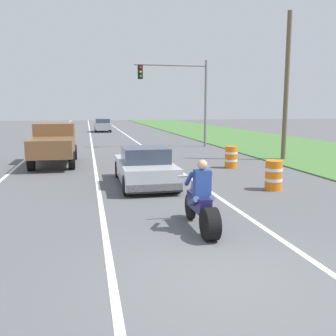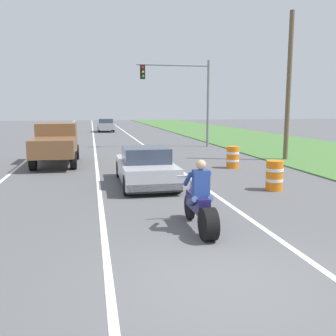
{
  "view_description": "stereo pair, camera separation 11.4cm",
  "coord_description": "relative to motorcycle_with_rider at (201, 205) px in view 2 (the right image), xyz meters",
  "views": [
    {
      "loc": [
        -2.11,
        -5.42,
        2.74
      ],
      "look_at": [
        0.17,
        5.21,
        1.0
      ],
      "focal_mm": 40.3,
      "sensor_mm": 36.0,
      "label": 1
    },
    {
      "loc": [
        -2.0,
        -5.44,
        2.74
      ],
      "look_at": [
        0.17,
        5.21,
        1.0
      ],
      "focal_mm": 40.3,
      "sensor_mm": 36.0,
      "label": 2
    }
  ],
  "objects": [
    {
      "name": "construction_barrel_mid",
      "position": [
        3.99,
        8.35,
        -0.09
      ],
      "size": [
        0.58,
        0.58,
        1.0
      ],
      "color": "orange",
      "rests_on": "ground"
    },
    {
      "name": "traffic_light_mast_near",
      "position": [
        4.19,
        17.92,
        3.44
      ],
      "size": [
        5.11,
        0.34,
        6.0
      ],
      "color": "gray",
      "rests_on": "ground"
    },
    {
      "name": "construction_barrel_nearest",
      "position": [
        3.63,
        3.61,
        -0.09
      ],
      "size": [
        0.58,
        0.58,
        1.0
      ],
      "color": "orange",
      "rests_on": "ground"
    },
    {
      "name": "utility_pole_roadside",
      "position": [
        7.68,
        10.28,
        3.18
      ],
      "size": [
        0.24,
        0.24,
        7.55
      ],
      "primitive_type": "cylinder",
      "color": "brown",
      "rests_on": "ground"
    },
    {
      "name": "lane_stripe_right_solid",
      "position": [
        1.47,
        17.61,
        -0.59
      ],
      "size": [
        0.14,
        120.0,
        0.01
      ],
      "primitive_type": "cube",
      "color": "white",
      "rests_on": "ground"
    },
    {
      "name": "lane_stripe_left_solid",
      "position": [
        -5.73,
        17.61,
        -0.59
      ],
      "size": [
        0.14,
        120.0,
        0.01
      ],
      "primitive_type": "cube",
      "color": "white",
      "rests_on": "ground"
    },
    {
      "name": "sports_car_silver",
      "position": [
        -0.47,
        5.39,
        0.04
      ],
      "size": [
        1.84,
        4.3,
        1.37
      ],
      "color": "#B7B7BC",
      "rests_on": "ground"
    },
    {
      "name": "distant_car_far_ahead",
      "position": [
        -0.67,
        36.4,
        0.18
      ],
      "size": [
        1.8,
        4.0,
        1.5
      ],
      "color": "#99999E",
      "rests_on": "ground"
    },
    {
      "name": "ground_plane",
      "position": [
        -0.33,
        -2.39,
        -0.59
      ],
      "size": [
        160.0,
        160.0,
        0.0
      ],
      "primitive_type": "plane",
      "color": "#565659"
    },
    {
      "name": "lane_stripe_centre_dashed",
      "position": [
        -2.13,
        17.61,
        -0.59
      ],
      "size": [
        0.14,
        120.0,
        0.01
      ],
      "primitive_type": "cube",
      "color": "white",
      "rests_on": "ground"
    },
    {
      "name": "grass_verge_right",
      "position": [
        11.59,
        17.61,
        -0.56
      ],
      "size": [
        10.0,
        120.0,
        0.06
      ],
      "primitive_type": "cube",
      "color": "#477538",
      "rests_on": "ground"
    },
    {
      "name": "pickup_truck_left_lane_brown",
      "position": [
        -4.03,
        11.08,
        0.51
      ],
      "size": [
        2.02,
        4.8,
        1.98
      ],
      "color": "brown",
      "rests_on": "ground"
    },
    {
      "name": "motorcycle_with_rider",
      "position": [
        0.0,
        0.0,
        0.0
      ],
      "size": [
        0.7,
        2.21,
        1.62
      ],
      "color": "black",
      "rests_on": "ground"
    }
  ]
}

